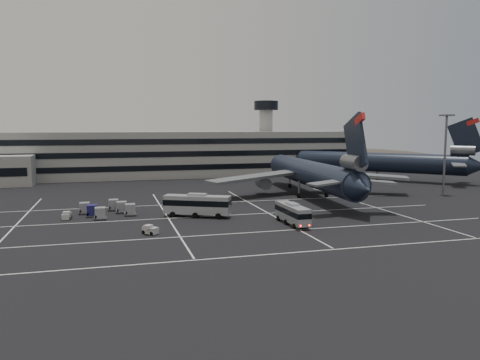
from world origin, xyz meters
name	(u,v)px	position (x,y,z in m)	size (l,w,h in m)	color
ground	(208,221)	(0.00, 0.00, 0.00)	(260.00, 260.00, 0.00)	black
lane_markings	(212,220)	(0.95, 0.72, 0.01)	(90.00, 55.62, 0.01)	silver
terminal	(152,155)	(-2.95, 71.14, 6.93)	(125.00, 26.00, 24.00)	gray
hills	(177,179)	(17.99, 170.00, -12.07)	(352.00, 180.00, 44.00)	#38332B
lightpole_right	(445,143)	(58.00, 15.00, 11.82)	(2.40, 2.40, 18.28)	slate
trijet_main	(311,173)	(27.55, 20.53, 5.25)	(47.31, 57.69, 18.08)	black
trijet_far	(381,162)	(60.65, 45.17, 5.43)	(43.87, 45.38, 18.08)	black
bus_near	(292,213)	(12.53, -6.15, 1.89)	(2.64, 9.85, 3.45)	#9EA0A6
bus_far	(197,204)	(-0.99, 4.05, 2.24)	(11.57, 7.52, 4.09)	#9EA0A6
tug_a	(67,216)	(-22.61, 7.52, 0.64)	(1.59, 2.39, 1.45)	#B7B7B2
tug_b	(151,230)	(-9.86, -7.13, 0.64)	(2.48, 2.60, 1.45)	#B7B7B2
uld_cluster	(107,209)	(-16.04, 10.40, 1.00)	(10.74, 11.44, 2.05)	#2D2D30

